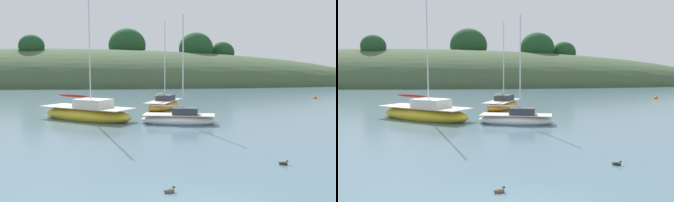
% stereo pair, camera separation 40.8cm
% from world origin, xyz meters
% --- Properties ---
extents(far_shoreline_hill, '(150.00, 36.00, 20.97)m').
position_xyz_m(far_shoreline_hill, '(-24.83, 73.33, 0.14)').
color(far_shoreline_hill, '#425638').
rests_on(far_shoreline_hill, ground).
extents(sailboat_orange_cutter, '(5.59, 2.65, 7.66)m').
position_xyz_m(sailboat_orange_cutter, '(0.64, 15.89, 0.34)').
color(sailboat_orange_cutter, white).
rests_on(sailboat_orange_cutter, ground).
extents(sailboat_teal_outer, '(8.20, 6.44, 11.73)m').
position_xyz_m(sailboat_teal_outer, '(-6.14, 18.15, 0.47)').
color(sailboat_teal_outer, gold).
rests_on(sailboat_teal_outer, ground).
extents(sailboat_white_near, '(4.16, 6.67, 8.40)m').
position_xyz_m(sailboat_white_near, '(-0.18, 24.98, 0.39)').
color(sailboat_white_near, orange).
rests_on(sailboat_white_near, ground).
extents(mooring_buoy_outer, '(0.44, 0.44, 0.54)m').
position_xyz_m(mooring_buoy_outer, '(19.10, 35.12, 0.12)').
color(mooring_buoy_outer, orange).
rests_on(mooring_buoy_outer, ground).
extents(duck_lone_right, '(0.42, 0.27, 0.24)m').
position_xyz_m(duck_lone_right, '(-0.69, 2.17, 0.05)').
color(duck_lone_right, brown).
rests_on(duck_lone_right, ground).
extents(duck_straggler, '(0.41, 0.30, 0.24)m').
position_xyz_m(duck_straggler, '(4.06, 5.21, 0.05)').
color(duck_straggler, '#2D2823').
rests_on(duck_straggler, ground).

